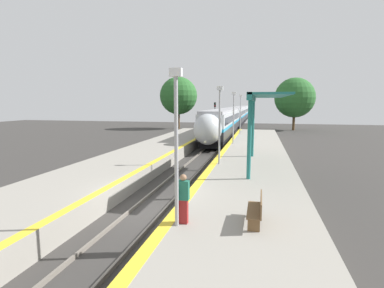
# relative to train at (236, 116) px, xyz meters

# --- Properties ---
(ground_plane) EXTENTS (120.00, 120.00, 0.00)m
(ground_plane) POSITION_rel_train_xyz_m (0.00, -47.28, -2.26)
(ground_plane) COLOR #383533
(rail_left) EXTENTS (0.08, 90.00, 0.15)m
(rail_left) POSITION_rel_train_xyz_m (-0.72, -47.28, -2.18)
(rail_left) COLOR slate
(rail_left) RESTS_ON ground_plane
(rail_right) EXTENTS (0.08, 90.00, 0.15)m
(rail_right) POSITION_rel_train_xyz_m (0.72, -47.28, -2.18)
(rail_right) COLOR slate
(rail_right) RESTS_ON ground_plane
(train) EXTENTS (2.74, 67.08, 3.95)m
(train) POSITION_rel_train_xyz_m (0.00, 0.00, 0.00)
(train) COLOR black
(train) RESTS_ON ground_plane
(platform_right) EXTENTS (5.03, 64.00, 0.98)m
(platform_right) POSITION_rel_train_xyz_m (4.24, -47.28, -1.77)
(platform_right) COLOR gray
(platform_right) RESTS_ON ground_plane
(platform_left) EXTENTS (4.89, 64.00, 0.98)m
(platform_left) POSITION_rel_train_xyz_m (-4.17, -47.28, -1.77)
(platform_left) COLOR gray
(platform_left) RESTS_ON ground_plane
(platform_bench) EXTENTS (0.44, 1.63, 0.89)m
(platform_bench) POSITION_rel_train_xyz_m (4.69, -49.95, -0.81)
(platform_bench) COLOR brown
(platform_bench) RESTS_ON platform_right
(person_waiting) EXTENTS (0.36, 0.22, 1.58)m
(person_waiting) POSITION_rel_train_xyz_m (2.43, -50.42, -0.48)
(person_waiting) COLOR maroon
(person_waiting) RESTS_ON platform_right
(railway_signal) EXTENTS (0.28, 0.28, 4.83)m
(railway_signal) POSITION_rel_train_xyz_m (-2.07, -13.80, 0.67)
(railway_signal) COLOR #59595E
(railway_signal) RESTS_ON ground_plane
(lamppost_near) EXTENTS (0.36, 0.20, 4.78)m
(lamppost_near) POSITION_rel_train_xyz_m (2.27, -50.65, 1.48)
(lamppost_near) COLOR #9E9EA3
(lamppost_near) RESTS_ON platform_right
(lamppost_mid) EXTENTS (0.36, 0.20, 4.78)m
(lamppost_mid) POSITION_rel_train_xyz_m (2.27, -40.92, 1.48)
(lamppost_mid) COLOR #9E9EA3
(lamppost_mid) RESTS_ON platform_right
(lamppost_far) EXTENTS (0.36, 0.20, 4.78)m
(lamppost_far) POSITION_rel_train_xyz_m (2.27, -31.19, 1.48)
(lamppost_far) COLOR #9E9EA3
(lamppost_far) RESTS_ON platform_right
(lamppost_farthest) EXTENTS (0.36, 0.20, 4.78)m
(lamppost_farthest) POSITION_rel_train_xyz_m (2.27, -21.46, 1.48)
(lamppost_farthest) COLOR #9E9EA3
(lamppost_farthest) RESTS_ON platform_right
(station_canopy) EXTENTS (2.02, 9.57, 4.25)m
(station_canopy) POSITION_rel_train_xyz_m (4.77, -41.01, 2.64)
(station_canopy) COLOR #1E6B66
(station_canopy) RESTS_ON platform_right
(background_tree_left) EXTENTS (6.82, 6.82, 9.47)m
(background_tree_left) POSITION_rel_train_xyz_m (-10.00, -5.82, 3.79)
(background_tree_left) COLOR brown
(background_tree_left) RESTS_ON ground_plane
(background_tree_right) EXTENTS (6.86, 6.86, 9.09)m
(background_tree_right) POSITION_rel_train_xyz_m (10.40, -4.30, 3.39)
(background_tree_right) COLOR brown
(background_tree_right) RESTS_ON ground_plane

